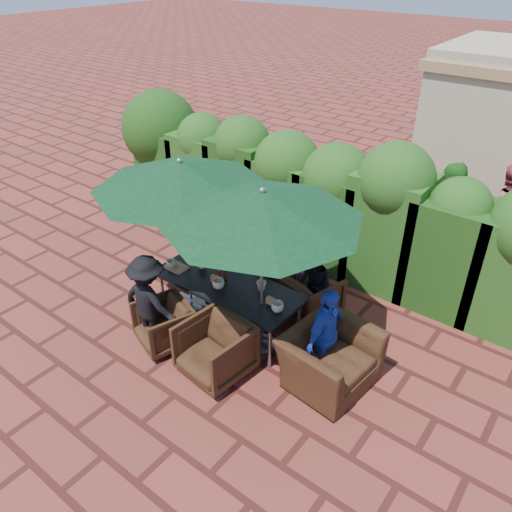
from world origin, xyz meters
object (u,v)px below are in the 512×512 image
Objects in this scene: umbrella_left at (180,175)px; chair_far_mid at (267,271)px; chair_near_left at (163,323)px; chair_near_right at (215,347)px; chair_end_right at (330,351)px; chair_far_right at (310,293)px; umbrella_right at (262,206)px; chair_far_left at (228,262)px; dining_table at (227,288)px.

umbrella_left is 2.19m from chair_far_mid.
chair_near_left is 0.96m from chair_near_right.
chair_near_left is at bearing 115.99° from chair_end_right.
chair_far_right is 1.10× the size of chair_near_left.
chair_near_right is at bearing -101.92° from umbrella_right.
chair_end_right is (2.54, -0.97, 0.14)m from chair_far_left.
umbrella_left reaches higher than chair_far_right.
chair_far_mid is (0.74, 1.01, -1.80)m from umbrella_left.
chair_end_right is at bearing 0.15° from umbrella_right.
umbrella_left reaches higher than chair_far_left.
chair_far_mid is (-0.71, 1.09, -1.80)m from umbrella_right.
dining_table reaches higher than chair_far_left.
umbrella_right reaches higher than chair_far_mid.
chair_far_left is at bearing 146.02° from umbrella_right.
chair_near_right is (-0.17, -0.78, -1.79)m from umbrella_right.
chair_near_left is (0.33, -0.88, -1.85)m from umbrella_left.
chair_near_left is 0.63× the size of chair_end_right.
chair_end_right is (2.55, -0.08, -1.71)m from umbrella_left.
chair_near_right is at bearing -33.81° from umbrella_left.
chair_far_left is 2.17m from chair_near_right.
chair_near_right is (-0.33, -1.80, 0.03)m from chair_far_right.
chair_far_right is (1.61, 0.04, 0.03)m from chair_far_left.
chair_far_right is 1.83m from chair_near_right.
umbrella_right is 3.00× the size of chair_near_right.
umbrella_right is 1.96m from chair_near_right.
umbrella_left is at bearing 44.92° from chair_far_right.
dining_table is at bearing 82.11° from chair_near_left.
umbrella_right is 3.52× the size of chair_far_left.
chair_end_right is at bearing 147.61° from chair_far_right.
umbrella_left is 2.05m from chair_far_left.
umbrella_right is 2.31m from chair_near_left.
chair_far_right reaches higher than dining_table.
dining_table is at bearing 63.52° from chair_far_right.
chair_far_left is at bearing 119.92° from chair_near_left.
dining_table is 1.03m from chair_near_left.
umbrella_left is 2.37m from chair_near_right.
dining_table is at bearing 93.96° from chair_end_right.
chair_near_left is at bearing 95.97° from chair_far_mid.
dining_table is at bearing 110.67° from chair_far_mid.
chair_near_left is at bearing -144.65° from umbrella_right.
umbrella_left is (-0.79, 0.01, 1.54)m from dining_table.
chair_far_right is 1.38m from chair_end_right.
chair_far_right is (1.62, 0.93, -1.81)m from umbrella_left.
umbrella_right is at bearing -3.19° from umbrella_left.
chair_far_right reaches higher than chair_near_left.
dining_table is at bearing 173.96° from umbrella_right.
chair_far_right is at bearing 74.34° from chair_near_left.
chair_far_left is 1.61m from chair_far_right.
dining_table is 1.78m from chair_end_right.
chair_far_mid is at bearing 112.60° from chair_near_right.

